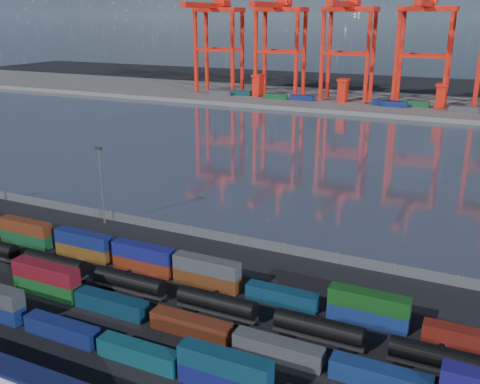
% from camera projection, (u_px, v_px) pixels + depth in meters
% --- Properties ---
extents(ground, '(700.00, 700.00, 0.00)m').
position_uv_depth(ground, '(154.00, 313.00, 79.23)').
color(ground, black).
rests_on(ground, ground).
extents(harbor_water, '(700.00, 700.00, 0.00)m').
position_uv_depth(harbor_water, '(341.00, 155.00, 169.37)').
color(harbor_water, '#333B4A').
rests_on(harbor_water, ground).
extents(far_quay, '(700.00, 70.00, 2.00)m').
position_uv_depth(far_quay, '(398.00, 104.00, 259.20)').
color(far_quay, '#514F4C').
rests_on(far_quay, ground).
extents(container_row_south, '(139.37, 2.35, 5.01)m').
position_uv_depth(container_row_south, '(55.00, 324.00, 73.11)').
color(container_row_south, '#393A3E').
rests_on(container_row_south, ground).
extents(container_row_mid, '(142.14, 2.43, 5.18)m').
position_uv_depth(container_row_mid, '(137.00, 306.00, 77.17)').
color(container_row_mid, '#3F4144').
rests_on(container_row_mid, ground).
extents(container_row_north, '(128.51, 2.33, 4.96)m').
position_uv_depth(container_row_north, '(125.00, 256.00, 93.17)').
color(container_row_north, navy).
rests_on(container_row_north, ground).
extents(tanker_string, '(105.63, 2.71, 3.88)m').
position_uv_depth(tanker_string, '(217.00, 303.00, 78.20)').
color(tanker_string, black).
rests_on(tanker_string, ground).
extents(waterfront_fence, '(160.12, 0.12, 2.20)m').
position_uv_depth(waterfront_fence, '(236.00, 239.00, 102.95)').
color(waterfront_fence, '#595B5E').
rests_on(waterfront_fence, ground).
extents(yard_light_mast, '(1.60, 0.40, 16.60)m').
position_uv_depth(yard_light_mast, '(101.00, 181.00, 110.78)').
color(yard_light_mast, slate).
rests_on(yard_light_mast, ground).
extents(gantry_cranes, '(199.90, 47.81, 64.75)m').
position_uv_depth(gantry_cranes, '(387.00, 21.00, 244.31)').
color(gantry_cranes, red).
rests_on(gantry_cranes, ground).
extents(quay_containers, '(172.58, 10.99, 2.60)m').
position_uv_depth(quay_containers, '(369.00, 102.00, 250.45)').
color(quay_containers, navy).
rests_on(quay_containers, far_quay).
extents(straddle_carriers, '(140.00, 7.00, 11.10)m').
position_uv_depth(straddle_carriers, '(390.00, 92.00, 249.48)').
color(straddle_carriers, red).
rests_on(straddle_carriers, far_quay).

